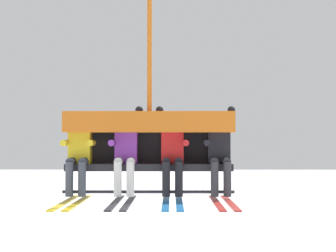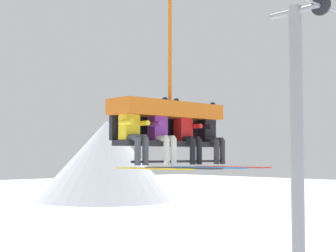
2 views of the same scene
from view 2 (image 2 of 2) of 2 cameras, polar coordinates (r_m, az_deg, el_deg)
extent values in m
cone|color=white|center=(62.03, -6.83, -3.80)|extent=(17.02, 17.02, 9.47)
cylinder|color=gray|center=(14.58, 14.15, -5.29)|extent=(0.36, 0.36, 9.41)
cylinder|color=gray|center=(15.12, 13.90, 12.23)|extent=(0.16, 1.60, 0.16)
cylinder|color=black|center=(14.71, 16.57, 12.71)|extent=(0.08, 0.56, 0.56)
cube|color=#232328|center=(9.77, 0.22, -2.00)|extent=(2.39, 0.48, 0.10)
cube|color=#232328|center=(9.98, -0.88, -0.45)|extent=(2.39, 0.08, 0.45)
cube|color=#D16619|center=(9.85, -0.02, 1.78)|extent=(2.44, 0.68, 0.30)
cylinder|color=black|center=(9.53, 1.54, -3.95)|extent=(2.39, 0.04, 0.04)
cylinder|color=#D16619|center=(10.08, 0.22, 11.06)|extent=(0.07, 0.07, 2.96)
cube|color=yellow|center=(9.11, -4.32, 0.06)|extent=(0.32, 0.22, 0.52)
sphere|color=maroon|center=(9.13, -4.31, 2.31)|extent=(0.22, 0.22, 0.22)
ellipsoid|color=black|center=(9.06, -3.91, 2.36)|extent=(0.17, 0.04, 0.08)
cylinder|color=#3D424C|center=(8.91, -4.08, -1.28)|extent=(0.11, 0.34, 0.11)
cylinder|color=#3D424C|center=(9.02, -3.21, -1.31)|extent=(0.11, 0.34, 0.11)
cylinder|color=#3D424C|center=(8.77, -3.39, -2.82)|extent=(0.11, 0.11, 0.48)
cylinder|color=#3D424C|center=(8.88, -2.52, -2.83)|extent=(0.11, 0.11, 0.48)
cube|color=gold|center=(8.55, -2.12, -4.75)|extent=(0.09, 1.70, 0.02)
cube|color=gold|center=(8.66, -1.24, -4.73)|extent=(0.09, 1.70, 0.02)
cylinder|color=yellow|center=(8.88, -4.65, 0.41)|extent=(0.09, 0.30, 0.09)
cylinder|color=yellow|center=(9.11, -2.81, 0.31)|extent=(0.09, 0.30, 0.09)
cube|color=purple|center=(9.54, -1.17, -0.10)|extent=(0.32, 0.22, 0.52)
sphere|color=silver|center=(9.57, -1.17, 2.04)|extent=(0.22, 0.22, 0.22)
ellipsoid|color=black|center=(9.49, -0.76, 2.09)|extent=(0.17, 0.04, 0.08)
cylinder|color=silver|center=(9.34, -0.88, -1.38)|extent=(0.11, 0.34, 0.11)
cylinder|color=silver|center=(9.46, -0.09, -1.41)|extent=(0.11, 0.34, 0.11)
cylinder|color=silver|center=(9.21, -0.17, -2.85)|extent=(0.11, 0.11, 0.48)
cylinder|color=silver|center=(9.33, 0.62, -2.86)|extent=(0.11, 0.11, 0.48)
cube|color=#232328|center=(9.00, 1.12, -4.68)|extent=(0.09, 1.70, 0.02)
cube|color=#232328|center=(9.12, 1.92, -4.66)|extent=(0.09, 1.70, 0.02)
cylinder|color=purple|center=(9.31, -1.41, 0.23)|extent=(0.09, 0.30, 0.09)
cylinder|color=purple|center=(9.69, -0.34, 1.92)|extent=(0.09, 0.09, 0.30)
sphere|color=black|center=(9.71, -0.34, 2.92)|extent=(0.11, 0.11, 0.11)
cube|color=red|center=(10.00, 1.70, -0.25)|extent=(0.32, 0.22, 0.52)
sphere|color=#284C93|center=(10.02, 1.70, 1.80)|extent=(0.22, 0.22, 0.22)
ellipsoid|color=black|center=(9.95, 2.10, 1.84)|extent=(0.17, 0.04, 0.08)
cylinder|color=black|center=(9.81, 2.03, -1.48)|extent=(0.11, 0.34, 0.11)
cylinder|color=black|center=(9.93, 2.75, -1.50)|extent=(0.11, 0.34, 0.11)
cylinder|color=black|center=(9.68, 2.75, -2.87)|extent=(0.11, 0.11, 0.48)
cylinder|color=black|center=(9.81, 3.47, -2.88)|extent=(0.11, 0.11, 0.48)
cube|color=#1E6BB2|center=(9.48, 4.05, -4.61)|extent=(0.09, 1.70, 0.02)
cube|color=#1E6BB2|center=(9.61, 4.76, -4.59)|extent=(0.09, 1.70, 0.02)
cylinder|color=red|center=(9.89, 0.92, 1.81)|extent=(0.09, 0.09, 0.30)
sphere|color=black|center=(9.91, 0.92, 2.79)|extent=(0.11, 0.11, 0.11)
cylinder|color=red|center=(10.03, 3.06, -0.03)|extent=(0.09, 0.30, 0.09)
cube|color=black|center=(10.48, 4.31, -0.39)|extent=(0.32, 0.22, 0.52)
sphere|color=silver|center=(10.50, 4.30, 1.57)|extent=(0.22, 0.22, 0.22)
ellipsoid|color=black|center=(10.44, 4.71, 1.60)|extent=(0.17, 0.04, 0.08)
cylinder|color=#2D2D33|center=(10.29, 4.68, -1.56)|extent=(0.11, 0.34, 0.11)
cylinder|color=#2D2D33|center=(10.42, 5.33, -1.58)|extent=(0.11, 0.34, 0.11)
cylinder|color=#2D2D33|center=(10.17, 5.39, -2.88)|extent=(0.11, 0.11, 0.48)
cylinder|color=#2D2D33|center=(10.30, 6.04, -2.89)|extent=(0.11, 0.11, 0.48)
cube|color=#B22823|center=(9.98, 6.68, -4.53)|extent=(0.09, 1.70, 0.02)
cube|color=#B22823|center=(10.11, 7.33, -4.51)|extent=(0.09, 1.70, 0.02)
cylinder|color=black|center=(10.24, 4.21, -0.10)|extent=(0.09, 0.30, 0.09)
cylinder|color=black|center=(10.64, 4.98, 1.46)|extent=(0.09, 0.09, 0.30)
sphere|color=black|center=(10.66, 4.98, 2.37)|extent=(0.11, 0.11, 0.11)
camera|label=1|loc=(7.04, 49.85, 2.69)|focal=55.00mm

